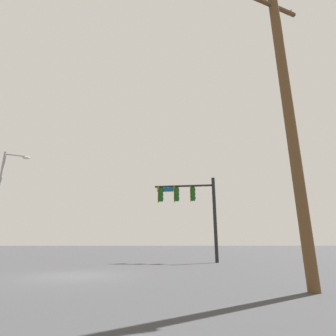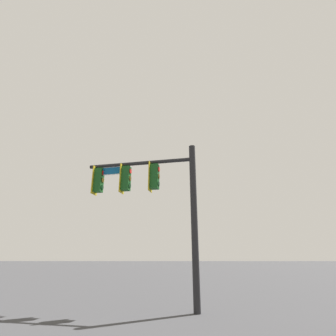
{
  "view_description": "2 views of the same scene",
  "coord_description": "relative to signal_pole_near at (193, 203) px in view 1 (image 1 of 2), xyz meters",
  "views": [
    {
      "loc": [
        -3.42,
        12.41,
        1.34
      ],
      "look_at": [
        -4.41,
        -6.64,
        6.88
      ],
      "focal_mm": 28.0,
      "sensor_mm": 36.0,
      "label": 1
    },
    {
      "loc": [
        -7.4,
        2.5,
        1.87
      ],
      "look_at": [
        -7.13,
        -6.84,
        5.1
      ],
      "focal_mm": 28.0,
      "sensor_mm": 36.0,
      "label": 2
    }
  ],
  "objects": [
    {
      "name": "ground_plane",
      "position": [
        6.49,
        8.32,
        -4.47
      ],
      "size": [
        400.0,
        400.0,
        0.0
      ],
      "primitive_type": "plane",
      "color": "#38383A"
    },
    {
      "name": "signal_pole_near",
      "position": [
        0.0,
        0.0,
        0.0
      ],
      "size": [
        4.83,
        1.23,
        6.49
      ],
      "color": "black",
      "rests_on": "ground_plane"
    },
    {
      "name": "utility_pole",
      "position": [
        -1.52,
        12.8,
        1.14
      ],
      "size": [
        2.14,
        0.87,
        10.99
      ],
      "color": "brown",
      "rests_on": "ground_plane"
    },
    {
      "name": "street_lamp",
      "position": [
        13.86,
        2.0,
        -0.01
      ],
      "size": [
        1.64,
        0.74,
        7.81
      ],
      "color": "gray",
      "rests_on": "ground_plane"
    }
  ]
}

